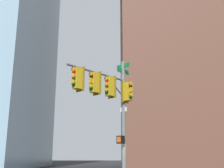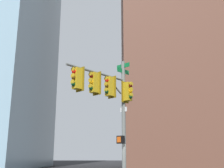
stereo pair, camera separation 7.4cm
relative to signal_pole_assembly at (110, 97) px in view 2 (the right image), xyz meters
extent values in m
cylinder|color=slate|center=(0.86, -0.72, -1.29)|extent=(0.21, 0.21, 7.01)
cylinder|color=slate|center=(-0.58, 0.59, 1.14)|extent=(2.96, 2.72, 0.12)
cylinder|color=slate|center=(0.34, -0.25, 0.69)|extent=(0.82, 0.76, 0.75)
cube|color=#0F6B33|center=(0.86, -0.72, 1.97)|extent=(0.64, 0.69, 0.24)
cube|color=#0F6B33|center=(0.86, -0.72, 1.67)|extent=(0.72, 0.66, 0.24)
cube|color=white|center=(0.86, -0.72, -0.49)|extent=(0.33, 0.35, 0.24)
cube|color=gold|center=(0.06, 0.01, 0.58)|extent=(0.48, 0.48, 1.00)
cube|color=#775E0F|center=(0.20, -0.12, 0.58)|extent=(0.40, 0.43, 1.16)
sphere|color=red|center=(-0.09, 0.15, 0.88)|extent=(0.20, 0.20, 0.20)
cylinder|color=gold|center=(-0.14, 0.19, 0.97)|extent=(0.18, 0.20, 0.23)
sphere|color=#4C330A|center=(-0.09, 0.15, 0.58)|extent=(0.20, 0.20, 0.20)
cylinder|color=gold|center=(-0.14, 0.19, 0.67)|extent=(0.18, 0.20, 0.23)
sphere|color=#0A3819|center=(-0.09, 0.15, 0.28)|extent=(0.20, 0.20, 0.20)
cylinder|color=gold|center=(-0.14, 0.19, 0.37)|extent=(0.18, 0.20, 0.23)
cube|color=gold|center=(-0.74, 0.74, 0.58)|extent=(0.48, 0.48, 1.00)
cube|color=#775E0F|center=(-0.60, 0.61, 0.58)|extent=(0.40, 0.43, 1.16)
sphere|color=#470A07|center=(-0.89, 0.88, 0.88)|extent=(0.20, 0.20, 0.20)
cylinder|color=gold|center=(-0.94, 0.92, 0.97)|extent=(0.18, 0.20, 0.23)
sphere|color=#F29E0C|center=(-0.89, 0.88, 0.58)|extent=(0.20, 0.20, 0.20)
cylinder|color=gold|center=(-0.94, 0.92, 0.67)|extent=(0.18, 0.20, 0.23)
sphere|color=#0A3819|center=(-0.89, 0.88, 0.28)|extent=(0.20, 0.20, 0.20)
cylinder|color=gold|center=(-0.94, 0.92, 0.37)|extent=(0.18, 0.20, 0.23)
cube|color=gold|center=(-1.54, 1.47, 0.58)|extent=(0.48, 0.48, 1.00)
cube|color=#775E0F|center=(-1.40, 1.34, 0.58)|extent=(0.40, 0.43, 1.16)
sphere|color=red|center=(-1.69, 1.61, 0.88)|extent=(0.20, 0.20, 0.20)
cylinder|color=gold|center=(-1.74, 1.65, 0.97)|extent=(0.18, 0.20, 0.23)
sphere|color=#4C330A|center=(-1.69, 1.61, 0.58)|extent=(0.20, 0.20, 0.20)
cylinder|color=gold|center=(-1.74, 1.65, 0.67)|extent=(0.18, 0.20, 0.23)
sphere|color=#0A3819|center=(-1.69, 1.61, 0.28)|extent=(0.20, 0.20, 0.20)
cylinder|color=gold|center=(-1.74, 1.65, 0.37)|extent=(0.18, 0.20, 0.23)
cube|color=gold|center=(0.66, -0.95, 0.44)|extent=(0.48, 0.48, 1.00)
cube|color=#775E0F|center=(0.78, -0.81, 0.44)|extent=(0.43, 0.40, 1.16)
sphere|color=#470A07|center=(0.52, -1.10, 0.74)|extent=(0.20, 0.20, 0.20)
cylinder|color=gold|center=(0.47, -1.15, 0.83)|extent=(0.20, 0.18, 0.23)
sphere|color=#F29E0C|center=(0.52, -1.10, 0.44)|extent=(0.20, 0.20, 0.20)
cylinder|color=gold|center=(0.47, -1.15, 0.53)|extent=(0.20, 0.18, 0.23)
sphere|color=#0A3819|center=(0.52, -1.10, 0.14)|extent=(0.20, 0.20, 0.20)
cylinder|color=gold|center=(0.47, -1.15, 0.23)|extent=(0.20, 0.18, 0.23)
cube|color=black|center=(0.67, -0.55, -2.09)|extent=(0.43, 0.44, 0.40)
cube|color=#EA5914|center=(0.57, -0.46, -2.09)|extent=(0.18, 0.20, 0.28)
cube|color=brown|center=(34.36, -10.34, 23.86)|extent=(19.11, 18.07, 57.30)
camera|label=1|loc=(-14.05, -0.34, -2.88)|focal=44.97mm
camera|label=2|loc=(-14.05, -0.41, -2.88)|focal=44.97mm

